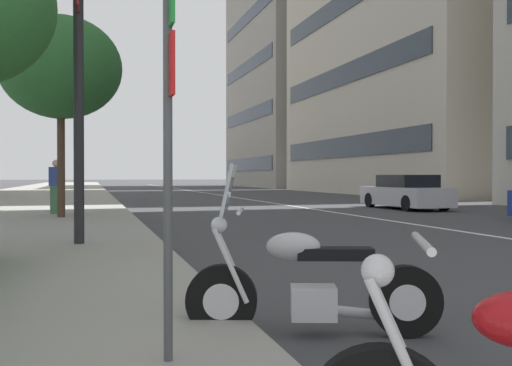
% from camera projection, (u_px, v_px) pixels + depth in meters
% --- Properties ---
extents(sidewalk_right_plaza, '(160.00, 8.90, 0.15)m').
position_uv_depth(sidewalk_right_plaza, '(27.00, 200.00, 29.91)').
color(sidewalk_right_plaza, gray).
rests_on(sidewalk_right_plaza, ground).
extents(lane_centre_stripe, '(110.00, 0.16, 0.01)m').
position_uv_depth(lane_centre_stripe, '(227.00, 196.00, 38.01)').
color(lane_centre_stripe, silver).
rests_on(lane_centre_stripe, ground).
extents(motorcycle_mid_row, '(0.86, 2.10, 1.46)m').
position_uv_depth(motorcycle_mid_row, '(308.00, 286.00, 4.85)').
color(motorcycle_mid_row, black).
rests_on(motorcycle_mid_row, ground).
extents(car_lead_in_lane, '(4.61, 1.81, 1.39)m').
position_uv_depth(car_lead_in_lane, '(405.00, 193.00, 23.40)').
color(car_lead_in_lane, '#B7B7BC').
rests_on(car_lead_in_lane, ground).
extents(parking_sign_by_curb, '(0.32, 0.06, 2.62)m').
position_uv_depth(parking_sign_by_curb, '(169.00, 110.00, 3.74)').
color(parking_sign_by_curb, '#47494C').
rests_on(parking_sign_by_curb, sidewalk_right_plaza).
extents(street_tree_near_plaza_corner, '(3.51, 3.51, 5.86)m').
position_uv_depth(street_tree_near_plaza_corner, '(61.00, 68.00, 16.71)').
color(street_tree_near_plaza_corner, '#473323').
rests_on(street_tree_near_plaza_corner, sidewalk_right_plaza).
extents(pedestrian_on_plaza, '(0.35, 0.45, 1.73)m').
position_uv_depth(pedestrian_on_plaza, '(56.00, 186.00, 18.34)').
color(pedestrian_on_plaza, '#3F724C').
rests_on(pedestrian_on_plaza, sidewalk_right_plaza).
extents(office_tower_near_left, '(22.12, 21.94, 33.86)m').
position_uv_depth(office_tower_near_left, '(332.00, 51.00, 71.59)').
color(office_tower_near_left, gray).
rests_on(office_tower_near_left, ground).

